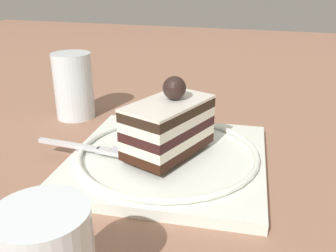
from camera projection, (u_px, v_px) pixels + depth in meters
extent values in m
plane|color=#936750|center=(172.00, 174.00, 0.43)|extent=(2.40, 2.40, 0.00)
cube|color=white|center=(168.00, 159.00, 0.45)|extent=(0.24, 0.24, 0.01)
torus|color=white|center=(168.00, 152.00, 0.44)|extent=(0.23, 0.23, 0.01)
cube|color=#33180D|center=(168.00, 146.00, 0.44)|extent=(0.09, 0.12, 0.01)
cube|color=white|center=(168.00, 137.00, 0.43)|extent=(0.09, 0.12, 0.01)
cube|color=#341717|center=(168.00, 128.00, 0.43)|extent=(0.09, 0.12, 0.01)
cube|color=white|center=(168.00, 119.00, 0.43)|extent=(0.09, 0.12, 0.01)
cube|color=#2E2016|center=(168.00, 109.00, 0.42)|extent=(0.09, 0.12, 0.01)
cube|color=white|center=(168.00, 103.00, 0.42)|extent=(0.09, 0.12, 0.00)
sphere|color=black|center=(174.00, 88.00, 0.42)|extent=(0.03, 0.03, 0.03)
ellipsoid|color=white|center=(133.00, 119.00, 0.50)|extent=(0.03, 0.03, 0.03)
cube|color=silver|center=(69.00, 145.00, 0.45)|extent=(0.08, 0.01, 0.00)
cube|color=silver|center=(104.00, 150.00, 0.43)|extent=(0.02, 0.01, 0.00)
cube|color=silver|center=(118.00, 155.00, 0.42)|extent=(0.03, 0.00, 0.00)
cube|color=silver|center=(120.00, 154.00, 0.43)|extent=(0.03, 0.00, 0.00)
cube|color=silver|center=(121.00, 153.00, 0.43)|extent=(0.03, 0.00, 0.00)
cube|color=silver|center=(122.00, 151.00, 0.43)|extent=(0.03, 0.00, 0.00)
cylinder|color=silver|center=(74.00, 86.00, 0.58)|extent=(0.06, 0.06, 0.10)
cylinder|color=orange|center=(75.00, 96.00, 0.58)|extent=(0.05, 0.05, 0.06)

